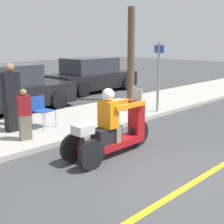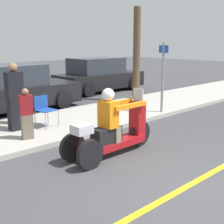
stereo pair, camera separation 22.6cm
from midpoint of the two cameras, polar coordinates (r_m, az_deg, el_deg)
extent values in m
plane|color=#424244|center=(5.61, 13.37, -12.60)|extent=(60.00, 60.00, 0.00)
cube|color=gold|center=(5.61, 13.42, -12.54)|extent=(24.00, 0.12, 0.01)
cube|color=#B2ADA3|center=(8.70, -13.38, -2.89)|extent=(28.00, 2.80, 0.12)
cylinder|color=black|center=(7.24, 4.03, -3.86)|extent=(0.59, 0.10, 0.59)
cylinder|color=black|center=(5.91, -4.87, -7.84)|extent=(0.59, 0.10, 0.59)
cylinder|color=black|center=(6.31, -8.16, -6.53)|extent=(0.59, 0.10, 0.59)
cube|color=#AD1419|center=(6.64, -0.98, -5.93)|extent=(1.59, 0.39, 0.15)
cube|color=black|center=(6.47, -2.00, -4.25)|extent=(0.64, 0.30, 0.33)
cube|color=#AD1419|center=(7.09, 3.55, -1.61)|extent=(0.24, 0.30, 0.89)
cube|color=silver|center=(6.97, 3.72, 3.15)|extent=(0.03, 0.28, 0.30)
cube|color=silver|center=(5.99, -6.45, -3.18)|extent=(0.36, 0.30, 0.18)
cube|color=orange|center=(6.38, -1.70, -0.38)|extent=(0.26, 0.38, 0.55)
sphere|color=white|center=(6.30, -1.73, 3.21)|extent=(0.26, 0.26, 0.26)
cube|color=gray|center=(6.50, -0.12, -4.14)|extent=(0.14, 0.14, 0.33)
cube|color=gray|center=(6.67, -1.59, -3.71)|extent=(0.14, 0.14, 0.33)
cube|color=orange|center=(6.53, 2.34, 1.16)|extent=(0.89, 0.09, 0.09)
cube|color=orange|center=(6.80, -0.15, 1.64)|extent=(0.89, 0.09, 0.09)
cube|color=black|center=(9.01, -18.43, -0.35)|extent=(0.26, 0.18, 0.59)
cube|color=#4C99B7|center=(8.91, -18.67, 2.95)|extent=(0.29, 0.18, 0.47)
sphere|color=brown|center=(8.86, -18.82, 4.94)|extent=(0.16, 0.16, 0.16)
cube|color=#726656|center=(7.54, -16.40, -2.76)|extent=(0.29, 0.22, 0.58)
cube|color=maroon|center=(7.42, -16.65, 1.11)|extent=(0.32, 0.23, 0.46)
sphere|color=#9E704C|center=(7.37, -16.81, 3.46)|extent=(0.16, 0.16, 0.16)
cube|color=black|center=(8.34, -18.41, -0.49)|extent=(0.37, 0.25, 0.84)
cube|color=black|center=(8.21, -18.79, 4.60)|extent=(0.41, 0.25, 0.66)
sphere|color=#9E704C|center=(8.16, -19.02, 7.68)|extent=(0.23, 0.23, 0.23)
cylinder|color=#A5A8AD|center=(8.21, -13.26, -1.81)|extent=(0.02, 0.02, 0.44)
cylinder|color=#A5A8AD|center=(8.49, -10.99, -1.22)|extent=(0.02, 0.02, 0.44)
cylinder|color=#A5A8AD|center=(8.54, -15.16, -1.34)|extent=(0.02, 0.02, 0.44)
cylinder|color=#A5A8AD|center=(8.81, -12.91, -0.79)|extent=(0.02, 0.02, 0.44)
cube|color=#1E479E|center=(8.46, -13.16, 0.23)|extent=(0.49, 0.49, 0.02)
cube|color=#1E479E|center=(8.59, -14.17, 1.59)|extent=(0.44, 0.08, 0.38)
cube|color=black|center=(14.99, -3.83, 5.82)|extent=(4.35, 1.77, 0.70)
cube|color=#2D333D|center=(14.77, -4.51, 8.45)|extent=(2.39, 1.59, 0.71)
cylinder|color=black|center=(15.37, 2.34, 5.26)|extent=(0.64, 0.22, 0.64)
cylinder|color=black|center=(16.61, -2.20, 5.83)|extent=(0.64, 0.22, 0.64)
cylinder|color=black|center=(13.44, -5.82, 4.08)|extent=(0.64, 0.22, 0.64)
cylinder|color=black|center=(14.83, -10.21, 4.78)|extent=(0.64, 0.22, 0.64)
cube|color=black|center=(11.22, -19.45, 2.69)|extent=(4.67, 1.86, 0.70)
cylinder|color=black|center=(11.22, -10.30, 2.16)|extent=(0.64, 0.22, 0.64)
cylinder|color=black|center=(12.77, -15.14, 3.22)|extent=(0.64, 0.22, 0.64)
cylinder|color=brown|center=(12.39, 2.96, 10.60)|extent=(0.28, 0.28, 3.51)
cylinder|color=gray|center=(10.09, 7.82, 6.23)|extent=(0.08, 0.08, 2.20)
cube|color=#1E51AD|center=(10.03, 7.98, 11.34)|extent=(0.02, 0.36, 0.24)
camera|label=1|loc=(0.11, -91.01, -0.23)|focal=50.00mm
camera|label=2|loc=(0.11, 88.99, 0.23)|focal=50.00mm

